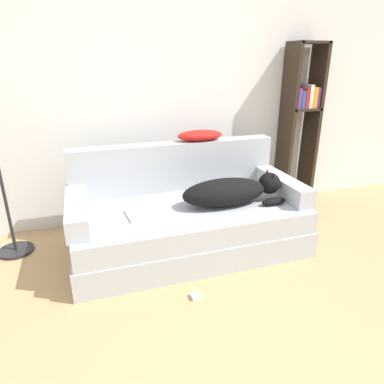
{
  "coord_description": "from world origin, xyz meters",
  "views": [
    {
      "loc": [
        -0.71,
        -0.87,
        1.49
      ],
      "look_at": [
        0.04,
        1.46,
        0.54
      ],
      "focal_mm": 32.0,
      "sensor_mm": 36.0,
      "label": 1
    }
  ],
  "objects": [
    {
      "name": "couch_arm_right",
      "position": [
        0.9,
        1.55,
        0.47
      ],
      "size": [
        0.15,
        0.75,
        0.15
      ],
      "color": "#B2B7BC",
      "rests_on": "couch"
    },
    {
      "name": "throw_pillow",
      "position": [
        0.29,
        1.97,
        0.86
      ],
      "size": [
        0.41,
        0.2,
        0.09
      ],
      "color": "red",
      "rests_on": "couch_backrest"
    },
    {
      "name": "wall_back",
      "position": [
        0.0,
        2.33,
        1.35
      ],
      "size": [
        8.02,
        0.06,
        2.7
      ],
      "color": "white",
      "rests_on": "ground_plane"
    },
    {
      "name": "laptop",
      "position": [
        -0.28,
        1.49,
        0.4
      ],
      "size": [
        0.36,
        0.26,
        0.02
      ],
      "rotation": [
        0.0,
        0.0,
        0.1
      ],
      "color": "silver",
      "rests_on": "couch"
    },
    {
      "name": "couch",
      "position": [
        0.04,
        1.55,
        0.19
      ],
      "size": [
        1.86,
        0.94,
        0.39
      ],
      "color": "#B2B7BC",
      "rests_on": "ground_plane"
    },
    {
      "name": "couch_arm_left",
      "position": [
        -0.81,
        1.55,
        0.47
      ],
      "size": [
        0.15,
        0.75,
        0.15
      ],
      "color": "#B2B7BC",
      "rests_on": "couch"
    },
    {
      "name": "couch_backrest",
      "position": [
        0.04,
        1.95,
        0.6
      ],
      "size": [
        1.82,
        0.15,
        0.43
      ],
      "color": "#B2B7BC",
      "rests_on": "couch"
    },
    {
      "name": "power_adapter",
      "position": [
        -0.11,
        0.9,
        0.01
      ],
      "size": [
        0.06,
        0.06,
        0.03
      ],
      "color": "silver",
      "rests_on": "ground_plane"
    },
    {
      "name": "bookshelf",
      "position": [
        1.44,
        2.15,
        0.93
      ],
      "size": [
        0.34,
        0.26,
        1.65
      ],
      "color": "#2D2319",
      "rests_on": "ground_plane"
    },
    {
      "name": "dog",
      "position": [
        0.38,
        1.47,
        0.5
      ],
      "size": [
        0.84,
        0.32,
        0.25
      ],
      "color": "black",
      "rests_on": "couch"
    }
  ]
}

